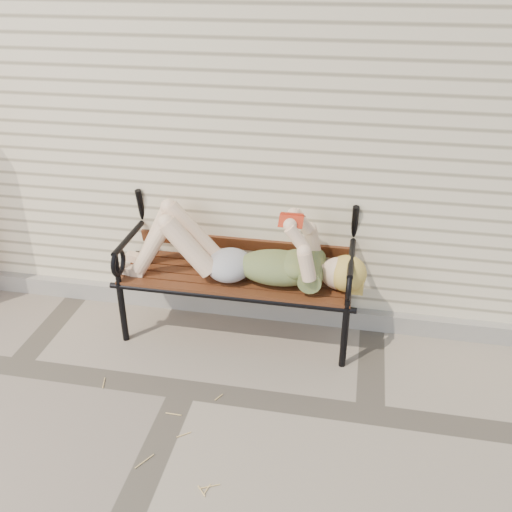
# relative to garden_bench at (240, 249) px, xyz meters

# --- Properties ---
(ground) EXTENTS (80.00, 80.00, 0.00)m
(ground) POSITION_rel_garden_bench_xyz_m (-0.22, -0.83, -0.68)
(ground) COLOR gray
(ground) RESTS_ON ground
(house_wall) EXTENTS (8.00, 4.00, 3.00)m
(house_wall) POSITION_rel_garden_bench_xyz_m (-0.22, 2.17, 0.82)
(house_wall) COLOR beige
(house_wall) RESTS_ON ground
(foundation_strip) EXTENTS (8.00, 0.10, 0.15)m
(foundation_strip) POSITION_rel_garden_bench_xyz_m (-0.22, 0.14, -0.60)
(foundation_strip) COLOR gray
(foundation_strip) RESTS_ON ground
(garden_bench) EXTENTS (1.86, 0.74, 1.21)m
(garden_bench) POSITION_rel_garden_bench_xyz_m (0.00, 0.00, 0.00)
(garden_bench) COLOR black
(garden_bench) RESTS_ON ground
(reading_woman) EXTENTS (1.76, 0.40, 0.55)m
(reading_woman) POSITION_rel_garden_bench_xyz_m (0.02, -0.15, 0.04)
(reading_woman) COLOR #0A3547
(reading_woman) RESTS_ON ground
(straw_scatter) EXTENTS (2.18, 1.65, 0.01)m
(straw_scatter) POSITION_rel_garden_bench_xyz_m (-1.18, -1.49, -0.67)
(straw_scatter) COLOR #E4BC6F
(straw_scatter) RESTS_ON ground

